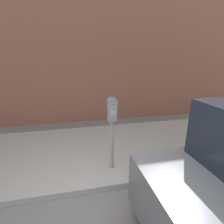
% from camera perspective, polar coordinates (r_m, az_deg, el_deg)
% --- Properties ---
extents(sidewalk, '(24.00, 2.80, 0.12)m').
position_cam_1_polar(sidewalk, '(4.50, -7.91, -12.38)').
color(sidewalk, '#9E9B96').
rests_on(sidewalk, ground_plane).
extents(building_facade, '(24.00, 0.30, 6.95)m').
position_cam_1_polar(building_facade, '(6.46, -11.30, 27.81)').
color(building_facade, '#935642').
rests_on(building_facade, ground_plane).
extents(parking_meter, '(0.20, 0.14, 1.48)m').
position_cam_1_polar(parking_meter, '(3.30, 0.00, -3.26)').
color(parking_meter, gray).
rests_on(parking_meter, sidewalk).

